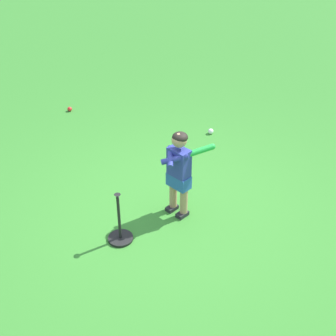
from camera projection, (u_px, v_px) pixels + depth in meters
ground_plane at (175, 209)px, 5.57m from camera, size 40.00×40.00×0.00m
child_batter at (180, 167)px, 5.17m from camera, size 0.64×0.31×1.08m
play_ball_far_left at (70, 109)px, 7.74m from camera, size 0.08×0.08×0.08m
play_ball_center_lawn at (211, 131)px, 7.09m from camera, size 0.08×0.08×0.08m
batting_tee at (120, 232)px, 5.08m from camera, size 0.28×0.28×0.62m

